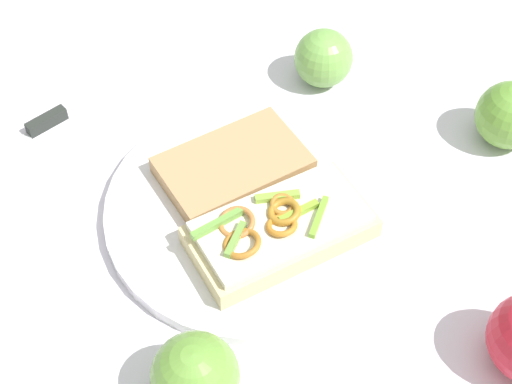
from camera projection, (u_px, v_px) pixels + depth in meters
The scene contains 8 objects.
ground_plane at pixel (256, 213), 0.81m from camera, with size 2.00×2.00×0.00m, color silver.
plate at pixel (256, 209), 0.81m from camera, with size 0.31×0.31×0.01m, color white.
sandwich at pixel (279, 229), 0.76m from camera, with size 0.20×0.15×0.04m.
bread_slice_side at pixel (233, 166), 0.82m from camera, with size 0.15×0.09×0.02m, color tan.
apple_0 at pixel (510, 115), 0.85m from camera, with size 0.08×0.08×0.08m, color #68A138.
apple_1 at pixel (195, 376), 0.65m from camera, with size 0.08×0.08×0.08m, color #6AA03D.
apple_3 at pixel (323, 58), 0.91m from camera, with size 0.07×0.07×0.07m, color #75AF4E.
knife at pixel (37, 127), 0.88m from camera, with size 0.10×0.07×0.02m.
Camera 1 is at (-0.07, -0.49, 0.64)m, focal length 54.30 mm.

